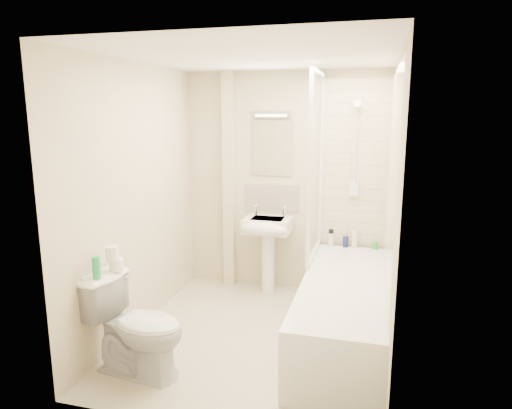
# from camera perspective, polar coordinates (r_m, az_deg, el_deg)

# --- Properties ---
(floor) EXTENTS (2.50, 2.50, 0.00)m
(floor) POSITION_cam_1_polar(r_m,az_deg,el_deg) (4.23, -0.08, -16.22)
(floor) COLOR beige
(floor) RESTS_ON ground
(wall_back) EXTENTS (2.20, 0.02, 2.40)m
(wall_back) POSITION_cam_1_polar(r_m,az_deg,el_deg) (5.02, 3.59, 2.68)
(wall_back) COLOR beige
(wall_back) RESTS_ON ground
(wall_left) EXTENTS (0.02, 2.50, 2.40)m
(wall_left) POSITION_cam_1_polar(r_m,az_deg,el_deg) (4.24, -14.62, 0.67)
(wall_left) COLOR beige
(wall_left) RESTS_ON ground
(wall_right) EXTENTS (0.02, 2.50, 2.40)m
(wall_right) POSITION_cam_1_polar(r_m,az_deg,el_deg) (3.70, 16.59, -0.98)
(wall_right) COLOR beige
(wall_right) RESTS_ON ground
(ceiling) EXTENTS (2.20, 2.50, 0.02)m
(ceiling) POSITION_cam_1_polar(r_m,az_deg,el_deg) (3.77, -0.10, 18.06)
(ceiling) COLOR white
(ceiling) RESTS_ON wall_back
(tile_back) EXTENTS (0.70, 0.01, 1.75)m
(tile_back) POSITION_cam_1_polar(r_m,az_deg,el_deg) (4.89, 12.27, 4.86)
(tile_back) COLOR beige
(tile_back) RESTS_ON wall_back
(tile_right) EXTENTS (0.01, 2.10, 1.75)m
(tile_right) POSITION_cam_1_polar(r_m,az_deg,el_deg) (3.81, 16.55, 2.80)
(tile_right) COLOR beige
(tile_right) RESTS_ON wall_right
(pipe_boxing) EXTENTS (0.12, 0.12, 2.40)m
(pipe_boxing) POSITION_cam_1_polar(r_m,az_deg,el_deg) (5.12, -3.37, 2.86)
(pipe_boxing) COLOR beige
(pipe_boxing) RESTS_ON ground
(splashback) EXTENTS (0.60, 0.02, 0.30)m
(splashback) POSITION_cam_1_polar(r_m,az_deg,el_deg) (5.07, 1.98, 0.84)
(splashback) COLOR beige
(splashback) RESTS_ON wall_back
(mirror) EXTENTS (0.46, 0.01, 0.60)m
(mirror) POSITION_cam_1_polar(r_m,az_deg,el_deg) (5.00, 2.02, 7.04)
(mirror) COLOR white
(mirror) RESTS_ON wall_back
(strip_light) EXTENTS (0.42, 0.07, 0.07)m
(strip_light) POSITION_cam_1_polar(r_m,az_deg,el_deg) (4.96, 1.99, 11.29)
(strip_light) COLOR silver
(strip_light) RESTS_ON wall_back
(bathtub) EXTENTS (0.70, 2.10, 0.55)m
(bathtub) POSITION_cam_1_polar(r_m,az_deg,el_deg) (4.13, 10.82, -12.73)
(bathtub) COLOR white
(bathtub) RESTS_ON ground
(shower_screen) EXTENTS (0.04, 0.92, 1.80)m
(shower_screen) POSITION_cam_1_polar(r_m,az_deg,el_deg) (4.48, 7.52, 4.76)
(shower_screen) COLOR white
(shower_screen) RESTS_ON bathtub
(shower_fixture) EXTENTS (0.10, 0.16, 0.99)m
(shower_fixture) POSITION_cam_1_polar(r_m,az_deg,el_deg) (4.84, 12.28, 6.23)
(shower_fixture) COLOR white
(shower_fixture) RESTS_ON wall_back
(pedestal_sink) EXTENTS (0.50, 0.47, 0.96)m
(pedestal_sink) POSITION_cam_1_polar(r_m,az_deg,el_deg) (4.94, 1.37, -3.72)
(pedestal_sink) COLOR white
(pedestal_sink) RESTS_ON ground
(bottle_black_a) EXTENTS (0.05, 0.05, 0.18)m
(bottle_black_a) POSITION_cam_1_polar(r_m,az_deg,el_deg) (4.98, 9.36, -4.11)
(bottle_black_a) COLOR black
(bottle_black_a) RESTS_ON bathtub
(bottle_white_a) EXTENTS (0.06, 0.06, 0.14)m
(bottle_white_a) POSITION_cam_1_polar(r_m,az_deg,el_deg) (4.99, 9.35, -4.35)
(bottle_white_a) COLOR silver
(bottle_white_a) RESTS_ON bathtub
(bottle_blue) EXTENTS (0.06, 0.06, 0.11)m
(bottle_blue) POSITION_cam_1_polar(r_m,az_deg,el_deg) (4.98, 11.13, -4.59)
(bottle_blue) COLOR navy
(bottle_blue) RESTS_ON bathtub
(bottle_cream) EXTENTS (0.06, 0.06, 0.18)m
(bottle_cream) POSITION_cam_1_polar(r_m,az_deg,el_deg) (4.96, 12.20, -4.27)
(bottle_cream) COLOR beige
(bottle_cream) RESTS_ON bathtub
(bottle_green) EXTENTS (0.06, 0.06, 0.08)m
(bottle_green) POSITION_cam_1_polar(r_m,az_deg,el_deg) (4.98, 14.65, -4.97)
(bottle_green) COLOR green
(bottle_green) RESTS_ON bathtub
(toilet) EXTENTS (0.63, 0.87, 0.77)m
(toilet) POSITION_cam_1_polar(r_m,az_deg,el_deg) (3.67, -14.63, -14.46)
(toilet) COLOR white
(toilet) RESTS_ON ground
(toilet_roll_lower) EXTENTS (0.11, 0.11, 0.09)m
(toilet_roll_lower) POSITION_cam_1_polar(r_m,az_deg,el_deg) (3.70, -17.06, -7.18)
(toilet_roll_lower) COLOR white
(toilet_roll_lower) RESTS_ON toilet
(toilet_roll_upper) EXTENTS (0.10, 0.10, 0.11)m
(toilet_roll_upper) POSITION_cam_1_polar(r_m,az_deg,el_deg) (3.65, -17.51, -5.81)
(toilet_roll_upper) COLOR white
(toilet_roll_upper) RESTS_ON toilet_roll_lower
(green_bottle) EXTENTS (0.06, 0.06, 0.16)m
(green_bottle) POSITION_cam_1_polar(r_m,az_deg,el_deg) (3.57, -19.34, -7.43)
(green_bottle) COLOR green
(green_bottle) RESTS_ON toilet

